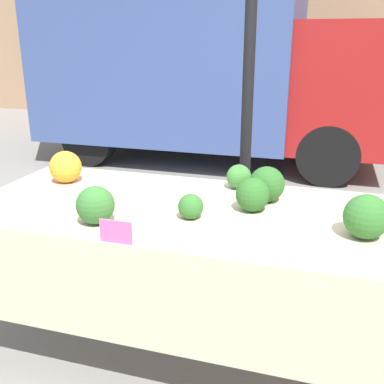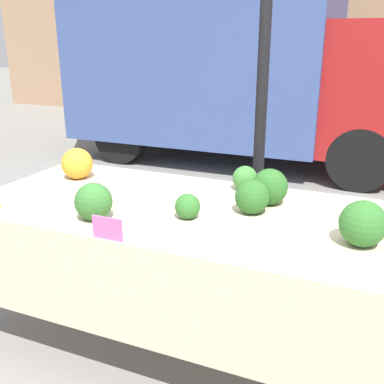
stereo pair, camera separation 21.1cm
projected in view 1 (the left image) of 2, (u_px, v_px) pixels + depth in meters
ground_plane at (192, 348)px, 2.40m from camera, size 40.00×40.00×0.00m
tent_pole at (247, 110)px, 2.76m from camera, size 0.07×0.07×2.30m
parked_truck at (207, 65)px, 5.99m from camera, size 4.39×2.29×2.32m
market_table at (188, 230)px, 2.11m from camera, size 2.17×0.95×0.80m
orange_cauliflower at (66, 167)px, 2.50m from camera, size 0.18×0.18×0.18m
broccoli_head_0 at (253, 195)px, 2.08m from camera, size 0.16×0.16×0.16m
broccoli_head_1 at (95, 205)px, 1.94m from camera, size 0.17×0.17×0.17m
broccoli_head_2 at (366, 217)px, 1.79m from camera, size 0.18×0.18×0.18m
broccoli_head_3 at (239, 177)px, 2.40m from camera, size 0.13×0.13×0.13m
broccoli_head_4 at (267, 184)px, 2.20m from camera, size 0.18×0.18×0.18m
broccoli_head_5 at (191, 206)px, 2.00m from camera, size 0.11×0.11×0.11m
price_sign at (116, 232)px, 1.75m from camera, size 0.14×0.01×0.10m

